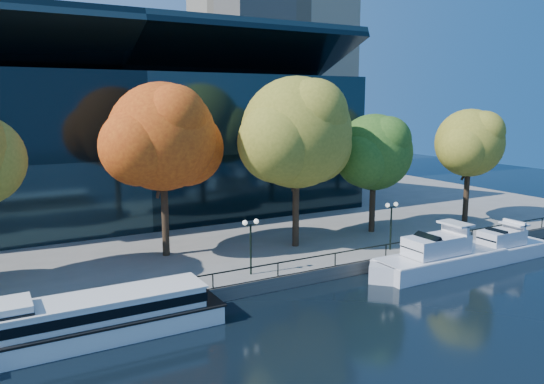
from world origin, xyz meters
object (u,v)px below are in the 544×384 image
tree_2 (165,139)px  lamp_1 (251,234)px  tour_boat (91,318)px  tree_3 (299,135)px  cruiser_far (501,247)px  cruiser_near (437,257)px  lamp_2 (391,215)px  tree_4 (376,154)px  tree_5 (471,144)px

tree_2 → lamp_1: bearing=-64.4°
tour_boat → tree_3: 22.30m
cruiser_far → tree_3: tree_3 is taller
cruiser_near → tree_2: tree_2 is taller
tour_boat → lamp_2: lamp_2 is taller
cruiser_far → tree_4: bearing=120.4°
cruiser_near → lamp_1: 15.19m
tree_4 → lamp_1: tree_4 is taller
cruiser_near → lamp_1: (-14.41, 3.88, 2.82)m
cruiser_far → lamp_2: (-8.68, 4.16, 2.96)m
cruiser_near → tree_4: (1.58, 9.55, 7.27)m
tree_4 → tree_5: tree_5 is taller
tree_2 → lamp_2: tree_2 is taller
tree_2 → tree_5: 31.07m
tree_2 → tree_4: size_ratio=1.24×
cruiser_far → tree_5: (5.49, 8.50, 7.95)m
tour_boat → cruiser_near: 26.07m
tree_2 → lamp_2: (16.70, -7.55, -6.39)m
cruiser_near → tree_5: tree_5 is taller
tree_4 → tree_5: size_ratio=0.97×
cruiser_near → tree_3: tree_3 is taller
tour_boat → tree_5: tree_5 is taller
tree_3 → lamp_1: bearing=-145.3°
tree_2 → tree_5: (30.87, -3.21, -1.40)m
tree_3 → lamp_2: (6.08, -4.86, -6.53)m
cruiser_near → lamp_1: bearing=164.9°
tree_4 → lamp_1: size_ratio=2.77×
cruiser_far → tree_3: 19.72m
tree_2 → tree_4: (19.61, -1.88, -1.93)m
cruiser_far → tree_5: bearing=57.2°
cruiser_near → cruiser_far: bearing=-2.1°
cruiser_near → tree_5: bearing=32.7°
cruiser_near → tree_4: 12.11m
tree_5 → lamp_1: (-27.25, -4.35, -4.99)m
cruiser_near → lamp_2: (-1.33, 3.88, 2.82)m
tree_4 → cruiser_far: bearing=-59.6°
tree_3 → tour_boat: bearing=-156.8°
tree_3 → tree_5: tree_3 is taller
tree_3 → lamp_2: tree_3 is taller
tree_3 → lamp_2: bearing=-38.6°
tour_boat → cruiser_far: bearing=-1.8°
tree_5 → cruiser_far: bearing=-122.8°
tree_3 → lamp_1: size_ratio=3.56×
lamp_1 → lamp_2: bearing=0.0°
tree_4 → tree_5: (11.26, -1.32, 0.53)m
lamp_1 → lamp_2: same height
tree_5 → lamp_2: (-14.17, -4.35, -4.99)m
lamp_1 → tree_5: bearing=9.1°
cruiser_far → tree_2: size_ratio=0.71×
lamp_2 → lamp_1: bearing=180.0°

